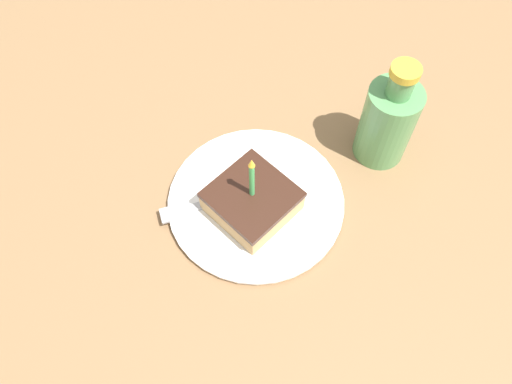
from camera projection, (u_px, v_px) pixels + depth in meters
name	position (u px, v px, depth m)	size (l,w,h in m)	color
ground_plane	(250.00, 200.00, 0.78)	(2.40, 2.40, 0.04)	olive
plate	(256.00, 201.00, 0.75)	(0.26, 0.26, 0.01)	white
cake_slice	(252.00, 201.00, 0.71)	(0.11, 0.11, 0.13)	tan
fork	(209.00, 204.00, 0.74)	(0.10, 0.16, 0.01)	#B2B2B7
bottle	(388.00, 121.00, 0.74)	(0.08, 0.08, 0.18)	#599959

